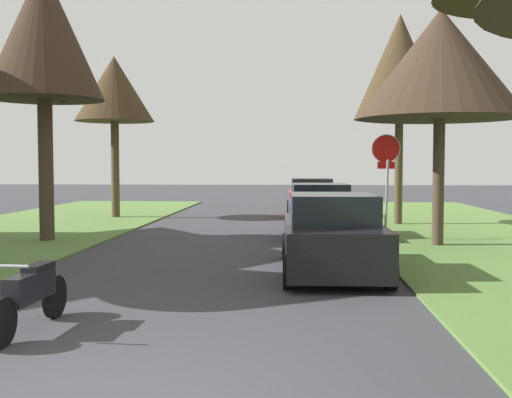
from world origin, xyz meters
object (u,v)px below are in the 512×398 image
object	(u,v)px
street_tree_left_mid_b	(43,34)
parked_sedan_red	(311,199)
stop_sign_far	(386,163)
parked_sedan_black	(332,237)
street_tree_right_mid_b	(440,64)
street_tree_left_far	(114,90)
parked_motorcycle	(31,294)
parked_sedan_navy	(320,212)
street_tree_right_far	(400,68)

from	to	relation	value
street_tree_left_mid_b	parked_sedan_red	distance (m)	12.67
stop_sign_far	parked_sedan_black	xyz separation A→B (m)	(-1.84, -5.42, -1.45)
street_tree_left_mid_b	parked_sedan_red	xyz separation A→B (m)	(7.56, 8.86, -4.98)
street_tree_right_mid_b	parked_sedan_red	distance (m)	10.53
street_tree_left_far	parked_sedan_red	size ratio (longest dim) A/B	1.44
stop_sign_far	parked_motorcycle	distance (m)	11.71
parked_sedan_black	parked_motorcycle	xyz separation A→B (m)	(-4.13, -4.52, -0.24)
street_tree_right_mid_b	parked_sedan_red	bearing A→B (deg)	108.17
street_tree_right_mid_b	parked_motorcycle	size ratio (longest dim) A/B	2.97
street_tree_right_mid_b	parked_sedan_red	xyz separation A→B (m)	(-3.04, 9.26, -3.99)
parked_sedan_navy	parked_sedan_red	distance (m)	6.99
parked_sedan_black	street_tree_left_far	bearing A→B (deg)	122.91
stop_sign_far	street_tree_left_far	distance (m)	12.17
parked_motorcycle	street_tree_right_far	bearing A→B (deg)	63.89
street_tree_right_far	parked_sedan_black	bearing A→B (deg)	-106.54
parked_sedan_black	parked_motorcycle	size ratio (longest dim) A/B	2.16
street_tree_left_mid_b	parked_sedan_navy	distance (m)	9.30
stop_sign_far	street_tree_left_mid_b	distance (m)	10.11
stop_sign_far	street_tree_right_far	distance (m)	5.70
street_tree_right_far	parked_sedan_black	xyz separation A→B (m)	(-2.94, -9.90, -4.79)
street_tree_right_far	parked_motorcycle	distance (m)	16.83
parked_sedan_black	street_tree_left_mid_b	bearing A→B (deg)	149.07
street_tree_left_mid_b	parked_motorcycle	bearing A→B (deg)	-69.09
parked_sedan_black	parked_sedan_navy	bearing A→B (deg)	89.73
parked_sedan_navy	parked_motorcycle	bearing A→B (deg)	-110.82
parked_sedan_black	parked_sedan_red	world-z (taller)	same
stop_sign_far	parked_sedan_red	bearing A→B (deg)	103.20
street_tree_right_far	parked_sedan_navy	bearing A→B (deg)	-129.89
street_tree_left_far	parked_sedan_black	world-z (taller)	street_tree_left_far
street_tree_right_far	street_tree_left_mid_b	distance (m)	11.81
street_tree_right_mid_b	parked_sedan_navy	bearing A→B (deg)	142.65
parked_sedan_navy	stop_sign_far	bearing A→B (deg)	-28.94
stop_sign_far	parked_sedan_black	bearing A→B (deg)	-108.77
parked_sedan_black	parked_sedan_red	size ratio (longest dim) A/B	1.00
street_tree_right_mid_b	street_tree_right_far	xyz separation A→B (m)	(-0.07, 5.75, 0.80)
parked_motorcycle	street_tree_left_far	bearing A→B (deg)	102.64
stop_sign_far	parked_sedan_red	size ratio (longest dim) A/B	0.66
street_tree_left_far	parked_motorcycle	size ratio (longest dim) A/B	3.11
parked_motorcycle	street_tree_left_mid_b	bearing A→B (deg)	110.91
parked_sedan_navy	street_tree_right_mid_b	bearing A→B (deg)	-37.35
street_tree_left_far	street_tree_right_mid_b	bearing A→B (deg)	-36.37
street_tree_left_far	parked_motorcycle	xyz separation A→B (m)	(3.74, -16.67, -4.60)
street_tree_left_mid_b	parked_sedan_black	size ratio (longest dim) A/B	1.70
street_tree_left_far	parked_sedan_navy	xyz separation A→B (m)	(7.90, -5.73, -4.36)
street_tree_right_mid_b	street_tree_left_far	bearing A→B (deg)	143.63
parked_sedan_red	parked_motorcycle	world-z (taller)	parked_sedan_red
parked_sedan_black	parked_motorcycle	distance (m)	6.12
street_tree_right_mid_b	parked_sedan_black	xyz separation A→B (m)	(-3.01, -4.15, -3.99)
stop_sign_far	street_tree_right_mid_b	bearing A→B (deg)	-47.46
street_tree_right_far	parked_sedan_navy	size ratio (longest dim) A/B	1.65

